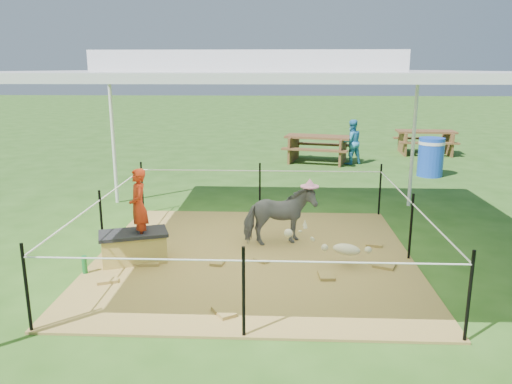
{
  "coord_description": "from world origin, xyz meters",
  "views": [
    {
      "loc": [
        0.33,
        -6.9,
        2.71
      ],
      "look_at": [
        0.0,
        0.6,
        0.85
      ],
      "focal_mm": 35.0,
      "sensor_mm": 36.0,
      "label": 1
    }
  ],
  "objects_px": {
    "green_bottle": "(85,265)",
    "picnic_table_near": "(318,149)",
    "trash_barrel": "(431,157)",
    "foal": "(347,247)",
    "pony": "(279,216)",
    "straw_bale": "(134,248)",
    "distant_person": "(351,142)",
    "woman": "(138,199)",
    "picnic_table_far": "(425,142)"
  },
  "relations": [
    {
      "from": "distant_person",
      "to": "straw_bale",
      "type": "bearing_deg",
      "value": 40.91
    },
    {
      "from": "straw_bale",
      "to": "distant_person",
      "type": "relative_size",
      "value": 0.68
    },
    {
      "from": "straw_bale",
      "to": "foal",
      "type": "xyz_separation_m",
      "value": [
        3.0,
        -0.03,
        0.08
      ]
    },
    {
      "from": "distant_person",
      "to": "green_bottle",
      "type": "bearing_deg",
      "value": 39.25
    },
    {
      "from": "straw_bale",
      "to": "picnic_table_near",
      "type": "distance_m",
      "value": 8.71
    },
    {
      "from": "straw_bale",
      "to": "picnic_table_near",
      "type": "height_order",
      "value": "picnic_table_near"
    },
    {
      "from": "straw_bale",
      "to": "trash_barrel",
      "type": "bearing_deg",
      "value": 46.27
    },
    {
      "from": "picnic_table_far",
      "to": "distant_person",
      "type": "distance_m",
      "value": 3.25
    },
    {
      "from": "pony",
      "to": "foal",
      "type": "relative_size",
      "value": 1.11
    },
    {
      "from": "woman",
      "to": "picnic_table_near",
      "type": "height_order",
      "value": "woman"
    },
    {
      "from": "green_bottle",
      "to": "picnic_table_near",
      "type": "bearing_deg",
      "value": 66.2
    },
    {
      "from": "green_bottle",
      "to": "foal",
      "type": "height_order",
      "value": "foal"
    },
    {
      "from": "foal",
      "to": "trash_barrel",
      "type": "relative_size",
      "value": 0.98
    },
    {
      "from": "woman",
      "to": "trash_barrel",
      "type": "bearing_deg",
      "value": 117.27
    },
    {
      "from": "woman",
      "to": "pony",
      "type": "xyz_separation_m",
      "value": [
        1.97,
        0.8,
        -0.46
      ]
    },
    {
      "from": "woman",
      "to": "trash_barrel",
      "type": "height_order",
      "value": "woman"
    },
    {
      "from": "straw_bale",
      "to": "green_bottle",
      "type": "relative_size",
      "value": 3.6
    },
    {
      "from": "woman",
      "to": "foal",
      "type": "distance_m",
      "value": 2.97
    },
    {
      "from": "woman",
      "to": "picnic_table_far",
      "type": "relative_size",
      "value": 0.58
    },
    {
      "from": "distant_person",
      "to": "picnic_table_far",
      "type": "bearing_deg",
      "value": -165.86
    },
    {
      "from": "distant_person",
      "to": "pony",
      "type": "bearing_deg",
      "value": 52.3
    },
    {
      "from": "foal",
      "to": "picnic_table_near",
      "type": "height_order",
      "value": "picnic_table_near"
    },
    {
      "from": "pony",
      "to": "picnic_table_near",
      "type": "relative_size",
      "value": 0.57
    },
    {
      "from": "straw_bale",
      "to": "picnic_table_far",
      "type": "xyz_separation_m",
      "value": [
        6.8,
        9.71,
        0.16
      ]
    },
    {
      "from": "green_bottle",
      "to": "distant_person",
      "type": "relative_size",
      "value": 0.19
    },
    {
      "from": "pony",
      "to": "picnic_table_near",
      "type": "bearing_deg",
      "value": -25.23
    },
    {
      "from": "foal",
      "to": "picnic_table_far",
      "type": "relative_size",
      "value": 0.53
    },
    {
      "from": "woman",
      "to": "trash_barrel",
      "type": "relative_size",
      "value": 1.07
    },
    {
      "from": "straw_bale",
      "to": "picnic_table_far",
      "type": "distance_m",
      "value": 11.85
    },
    {
      "from": "straw_bale",
      "to": "distant_person",
      "type": "distance_m",
      "value": 8.88
    },
    {
      "from": "green_bottle",
      "to": "picnic_table_near",
      "type": "distance_m",
      "value": 9.34
    },
    {
      "from": "green_bottle",
      "to": "foal",
      "type": "bearing_deg",
      "value": 6.76
    },
    {
      "from": "woman",
      "to": "trash_barrel",
      "type": "xyz_separation_m",
      "value": [
        5.87,
        6.24,
        -0.45
      ]
    },
    {
      "from": "pony",
      "to": "foal",
      "type": "bearing_deg",
      "value": -148.03
    },
    {
      "from": "straw_bale",
      "to": "distant_person",
      "type": "bearing_deg",
      "value": 62.05
    },
    {
      "from": "picnic_table_near",
      "to": "picnic_table_far",
      "type": "bearing_deg",
      "value": 38.68
    },
    {
      "from": "green_bottle",
      "to": "distant_person",
      "type": "distance_m",
      "value": 9.54
    },
    {
      "from": "foal",
      "to": "picnic_table_far",
      "type": "distance_m",
      "value": 10.45
    },
    {
      "from": "foal",
      "to": "distant_person",
      "type": "height_order",
      "value": "distant_person"
    },
    {
      "from": "picnic_table_near",
      "to": "trash_barrel",
      "type": "bearing_deg",
      "value": -19.59
    },
    {
      "from": "green_bottle",
      "to": "foal",
      "type": "distance_m",
      "value": 3.58
    },
    {
      "from": "picnic_table_near",
      "to": "distant_person",
      "type": "distance_m",
      "value": 1.01
    },
    {
      "from": "straw_bale",
      "to": "trash_barrel",
      "type": "height_order",
      "value": "trash_barrel"
    },
    {
      "from": "straw_bale",
      "to": "pony",
      "type": "bearing_deg",
      "value": 21.28
    },
    {
      "from": "foal",
      "to": "distant_person",
      "type": "distance_m",
      "value": 7.95
    },
    {
      "from": "straw_bale",
      "to": "foal",
      "type": "height_order",
      "value": "foal"
    },
    {
      "from": "straw_bale",
      "to": "trash_barrel",
      "type": "xyz_separation_m",
      "value": [
        5.97,
        6.24,
        0.27
      ]
    },
    {
      "from": "picnic_table_far",
      "to": "picnic_table_near",
      "type": "bearing_deg",
      "value": -152.56
    },
    {
      "from": "green_bottle",
      "to": "picnic_table_far",
      "type": "relative_size",
      "value": 0.13
    },
    {
      "from": "trash_barrel",
      "to": "picnic_table_far",
      "type": "xyz_separation_m",
      "value": [
        0.84,
        3.47,
        -0.11
      ]
    }
  ]
}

